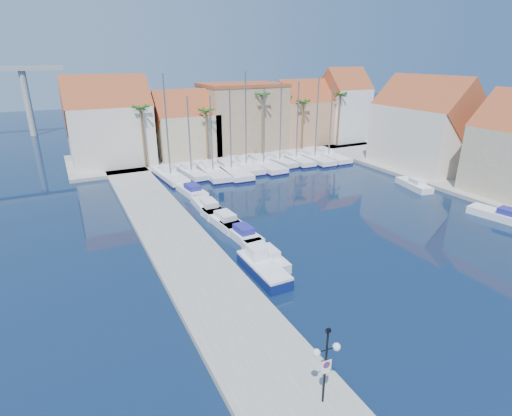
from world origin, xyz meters
The scene contains 34 objects.
ground centered at (0.00, 0.00, 0.00)m, with size 260.00×260.00×0.00m, color black.
quay_west centered at (-9.00, 13.50, 0.25)m, with size 6.00×77.00×0.50m, color gray.
shore_north centered at (10.00, 48.00, 0.25)m, with size 54.00×16.00×0.50m, color gray.
shore_east centered at (32.00, 15.00, 0.25)m, with size 12.00×60.00×0.50m, color gray.
lamp_post centered at (-7.77, -6.53, 3.37)m, with size 1.48×0.48×4.37m.
fishing_boat centered at (-4.42, 6.44, 0.69)m, with size 2.03×5.97×2.09m.
motorboat_west_0 centered at (-3.10, 8.41, 0.51)m, with size 1.93×5.88×1.40m.
motorboat_west_1 centered at (-3.02, 13.62, 0.51)m, with size 2.31×6.10×1.40m.
motorboat_west_2 centered at (-3.30, 17.63, 0.51)m, with size 2.71×6.89×1.40m.
motorboat_west_3 centered at (-3.43, 21.92, 0.51)m, with size 2.33×6.74×1.40m.
motorboat_west_4 centered at (-3.31, 28.41, 0.51)m, with size 2.72×6.76×1.40m.
motorboat_east_0 centered at (24.02, 4.98, 0.51)m, with size 3.48×7.17×1.40m.
motorboat_east_1 centered at (23.98, 17.33, 0.51)m, with size 2.92×6.02×1.40m.
sailboat_0 centered at (-4.07, 35.95, 0.62)m, with size 3.37×9.98×14.44m.
sailboat_1 centered at (-0.89, 36.21, 0.60)m, with size 2.91×8.48×11.39m.
sailboat_2 centered at (2.20, 35.56, 0.56)m, with size 3.76×11.47×11.42m.
sailboat_3 centered at (4.90, 35.09, 0.56)m, with size 3.59×11.96×12.17m.
sailboat_4 centered at (8.04, 36.43, 0.60)m, with size 3.61×10.62×14.46m.
sailboat_5 centered at (10.71, 35.91, 0.56)m, with size 3.26×11.44×11.95m.
sailboat_6 centered at (13.96, 36.36, 0.63)m, with size 2.84×8.39×12.82m.
sailboat_7 centered at (17.11, 36.44, 0.59)m, with size 2.92×9.76×12.82m.
sailboat_8 centered at (20.20, 35.61, 0.59)m, with size 3.06×10.21×13.40m.
sailboat_9 centered at (23.26, 36.02, 0.57)m, with size 3.10×10.88×12.67m.
building_0 centered at (-10.00, 47.00, 6.52)m, with size 12.30×9.00×13.50m.
building_1 centered at (2.00, 47.00, 5.30)m, with size 10.30×8.00×11.00m.
building_2 centered at (13.00, 48.00, 6.26)m, with size 14.20×10.20×11.50m.
building_3 centered at (25.00, 47.00, 5.86)m, with size 10.30×8.00×12.00m.
building_4 centered at (34.00, 46.00, 6.97)m, with size 8.30×8.00×14.00m.
building_6 centered at (32.00, 24.00, 6.52)m, with size 9.00×14.30×13.50m.
palm_0 centered at (-6.00, 42.00, 9.08)m, with size 2.60×2.60×10.15m.
palm_1 centered at (4.00, 42.00, 8.14)m, with size 2.60×2.60×9.15m.
palm_2 centered at (14.00, 42.00, 10.02)m, with size 2.60×2.60×11.15m.
palm_3 centered at (22.00, 42.00, 8.61)m, with size 2.60×2.60×9.65m.
palm_4 centered at (30.00, 42.00, 9.55)m, with size 2.60×2.60×10.65m.
Camera 1 is at (-17.46, -18.51, 16.55)m, focal length 28.00 mm.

